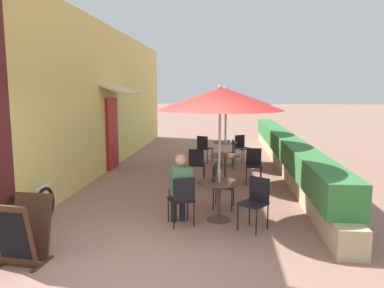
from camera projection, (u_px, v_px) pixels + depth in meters
ground_plane at (149, 268)px, 4.93m from camera, size 120.00×120.00×0.00m
cafe_facade_wall at (112, 98)px, 11.55m from camera, size 0.98×13.83×4.20m
planter_hedge at (284, 150)px, 11.32m from camera, size 0.60×12.83×1.01m
patio_table_near at (219, 193)px, 6.71m from camera, size 0.75×0.75×0.71m
patio_umbrella_near at (220, 99)px, 6.47m from camera, size 2.21×2.21×2.42m
cafe_chair_near_left at (256, 199)px, 6.29m from camera, size 0.56×0.56×0.87m
cafe_chair_near_right at (220, 182)px, 7.41m from camera, size 0.44×0.44×0.87m
cafe_chair_near_back at (182, 197)px, 6.41m from camera, size 0.53×0.53×0.87m
seated_patron_near_back at (180, 186)px, 6.49m from camera, size 0.45×0.49×1.25m
coffee_cup_near at (213, 179)px, 6.67m from camera, size 0.07×0.07×0.09m
patio_table_mid at (225, 163)px, 9.45m from camera, size 0.75×0.75×0.71m
patio_umbrella_mid at (226, 96)px, 9.21m from camera, size 2.21×2.21×2.42m
cafe_chair_mid_left at (254, 163)px, 9.43m from camera, size 0.42×0.42×0.87m
cafe_chair_mid_right at (197, 162)px, 9.47m from camera, size 0.42×0.42×0.87m
coffee_cup_mid at (225, 154)px, 9.30m from camera, size 0.07×0.07×0.09m
patio_table_far at (225, 148)px, 11.83m from camera, size 0.75×0.75×0.71m
patio_umbrella_far at (226, 95)px, 11.59m from camera, size 2.21×2.21×2.42m
cafe_chair_far_left at (204, 147)px, 12.12m from camera, size 0.53×0.53×0.87m
cafe_chair_far_right at (230, 152)px, 11.12m from camera, size 0.43×0.43×0.87m
cafe_chair_far_back at (242, 146)px, 12.24m from camera, size 0.56×0.56×0.87m
coffee_cup_far at (229, 141)px, 11.64m from camera, size 0.07×0.07×0.09m
bicycle_leaning at (29, 214)px, 6.10m from camera, size 0.11×1.68×0.72m
menu_board at (23, 232)px, 5.02m from camera, size 0.63×0.69×0.90m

